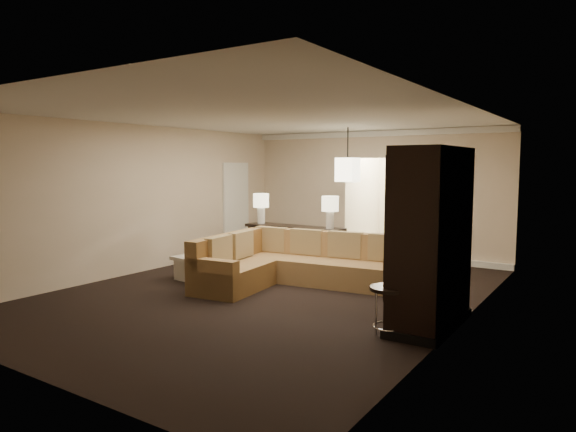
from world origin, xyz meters
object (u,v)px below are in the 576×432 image
Objects in this scene: sectional_sofa at (292,264)px; console_table at (294,242)px; drink_table at (389,301)px; person at (397,211)px; armoire at (431,242)px; coffee_table at (212,267)px.

sectional_sofa reaches higher than console_table.
console_table reaches higher than drink_table.
person reaches higher than console_table.
person reaches higher than drink_table.
person is (-1.95, 5.25, 0.58)m from drink_table.
armoire reaches higher than drink_table.
drink_table is at bearing -40.00° from sectional_sofa.
coffee_table is at bearing 172.49° from armoire.
sectional_sofa is at bearing 17.74° from coffee_table.
console_table is (-0.82, 1.35, 0.14)m from sectional_sofa.
person is at bearing 115.74° from armoire.
drink_table is at bearing -42.11° from console_table.
armoire reaches higher than sectional_sofa.
console_table is 0.94× the size of armoire.
person reaches higher than sectional_sofa.
sectional_sofa is at bearing 87.25° from person.
console_table is at bearing 71.45° from coffee_table.
armoire is 5.16m from person.
coffee_table is at bearing 163.35° from drink_table.
armoire is 1.13× the size of person.
console_table is at bearing 114.82° from sectional_sofa.
person is (1.28, 2.30, 0.51)m from console_table.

